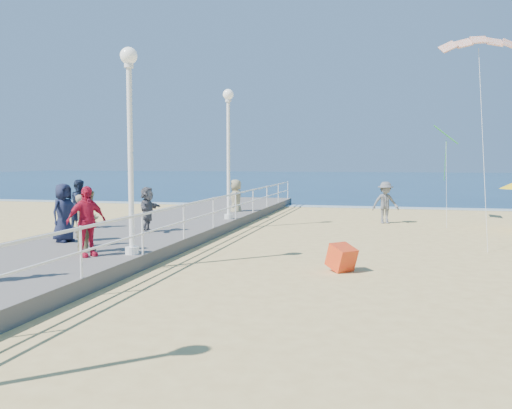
% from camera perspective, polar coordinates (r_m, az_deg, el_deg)
% --- Properties ---
extents(ground, '(160.00, 160.00, 0.00)m').
position_cam_1_polar(ground, '(13.92, 8.17, -7.42)').
color(ground, '#E2C576').
rests_on(ground, ground).
extents(ocean, '(160.00, 90.00, 0.05)m').
position_cam_1_polar(ocean, '(78.62, 12.62, 2.40)').
color(ocean, '#0D2C50').
rests_on(ocean, ground).
extents(surf_line, '(160.00, 1.20, 0.04)m').
position_cam_1_polar(surf_line, '(34.20, 11.40, -0.28)').
color(surf_line, silver).
rests_on(surf_line, ground).
extents(boardwalk, '(5.00, 44.00, 0.40)m').
position_cam_1_polar(boardwalk, '(16.36, -19.09, -5.11)').
color(boardwalk, slate).
rests_on(boardwalk, ground).
extents(railing, '(0.05, 42.00, 0.55)m').
position_cam_1_polar(railing, '(15.04, -11.30, -1.74)').
color(railing, white).
rests_on(railing, boardwalk).
extents(lamp_post_mid, '(0.44, 0.44, 5.32)m').
position_cam_1_polar(lamp_post_mid, '(15.10, -12.49, 7.43)').
color(lamp_post_mid, white).
rests_on(lamp_post_mid, boardwalk).
extents(lamp_post_far, '(0.44, 0.44, 5.32)m').
position_cam_1_polar(lamp_post_far, '(23.52, -2.78, 6.48)').
color(lamp_post_far, white).
rests_on(lamp_post_far, boardwalk).
extents(spectator_1, '(0.65, 0.83, 1.68)m').
position_cam_1_polar(spectator_1, '(15.79, -16.32, -1.58)').
color(spectator_1, gray).
rests_on(spectator_1, boardwalk).
extents(spectator_3, '(0.95, 1.12, 1.80)m').
position_cam_1_polar(spectator_3, '(15.10, -16.60, -1.63)').
color(spectator_3, red).
rests_on(spectator_3, boardwalk).
extents(spectator_4, '(0.77, 0.98, 1.76)m').
position_cam_1_polar(spectator_4, '(17.96, -18.68, -0.78)').
color(spectator_4, '#191E38').
rests_on(spectator_4, boardwalk).
extents(spectator_5, '(0.53, 1.45, 1.54)m').
position_cam_1_polar(spectator_5, '(19.71, -10.81, -0.48)').
color(spectator_5, '#58575C').
rests_on(spectator_5, boardwalk).
extents(spectator_6, '(0.36, 0.55, 1.48)m').
position_cam_1_polar(spectator_6, '(16.87, -16.99, -1.55)').
color(spectator_6, '#83745B').
rests_on(spectator_6, boardwalk).
extents(spectator_7, '(0.70, 0.88, 1.75)m').
position_cam_1_polar(spectator_7, '(21.27, -17.16, 0.04)').
color(spectator_7, '#1B253C').
rests_on(spectator_7, boardwalk).
extents(beach_walker_a, '(1.36, 1.03, 1.87)m').
position_cam_1_polar(beach_walker_a, '(26.03, 12.81, 0.18)').
color(beach_walker_a, '#5D5F63').
rests_on(beach_walker_a, ground).
extents(beach_walker_c, '(0.83, 1.06, 1.91)m').
position_cam_1_polar(beach_walker_c, '(27.01, -2.02, 0.49)').
color(beach_walker_c, gray).
rests_on(beach_walker_c, ground).
extents(box_kite, '(0.89, 0.89, 0.74)m').
position_cam_1_polar(box_kite, '(14.81, 8.55, -5.52)').
color(box_kite, red).
rests_on(box_kite, ground).
extents(kite_parafoil, '(2.70, 0.94, 0.65)m').
position_cam_1_polar(kite_parafoil, '(22.52, 21.39, 15.09)').
color(kite_parafoil, '#CF4C18').
extents(kite_diamond_green, '(1.21, 1.46, 0.87)m').
position_cam_1_polar(kite_diamond_green, '(28.20, 18.47, 6.63)').
color(kite_diamond_green, green).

